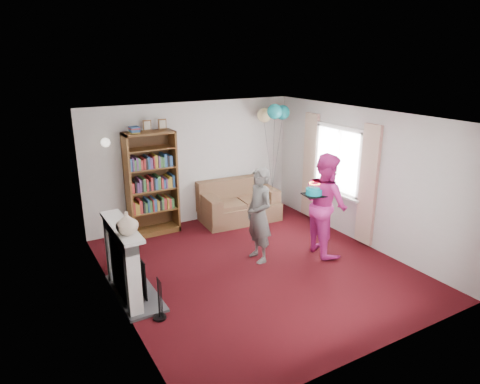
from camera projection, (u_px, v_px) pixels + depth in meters
ground at (257, 267)px, 7.13m from camera, size 5.00×5.00×0.00m
wall_back at (193, 163)px, 8.81m from camera, size 4.50×0.02×2.50m
wall_left at (113, 223)px, 5.67m from camera, size 0.02×5.00×2.50m
wall_right at (362, 177)px, 7.82m from camera, size 0.02×5.00×2.50m
ceiling at (259, 116)px, 6.36m from camera, size 4.50×5.00×0.01m
fireplace at (127, 264)px, 6.14m from camera, size 0.55×1.80×1.12m
window_bay at (337, 172)px, 8.30m from camera, size 0.14×2.02×2.20m
wall_sconce at (105, 142)px, 7.67m from camera, size 0.16×0.23×0.16m
bookcase at (151, 185)px, 8.26m from camera, size 0.96×0.42×2.23m
sofa at (238, 205)px, 9.12m from camera, size 1.62×0.86×0.86m
wicker_basket at (125, 259)px, 7.07m from camera, size 0.41×0.41×0.36m
person_striped at (259, 215)px, 7.16m from camera, size 0.40×0.61×1.64m
person_magenta at (326, 204)px, 7.43m from camera, size 0.81×0.97×1.81m
birthday_cake at (314, 192)px, 7.17m from camera, size 0.33×0.33×0.22m
balloons at (274, 113)px, 8.92m from camera, size 0.64×0.69×1.78m
mantel_vase at (127, 223)px, 5.60m from camera, size 0.30×0.30×0.31m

